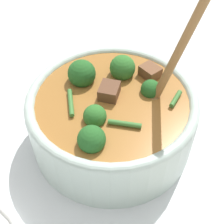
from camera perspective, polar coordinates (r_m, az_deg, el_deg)
The scene contains 2 objects.
ground_plane at distance 0.53m, azimuth 0.00°, elevation -4.70°, with size 4.00×4.00×0.00m, color silver.
stew_bowl at distance 0.49m, azimuth 0.01°, elevation -0.42°, with size 0.26×0.26×0.29m.
Camera 1 is at (-0.18, -0.28, 0.41)m, focal length 50.00 mm.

